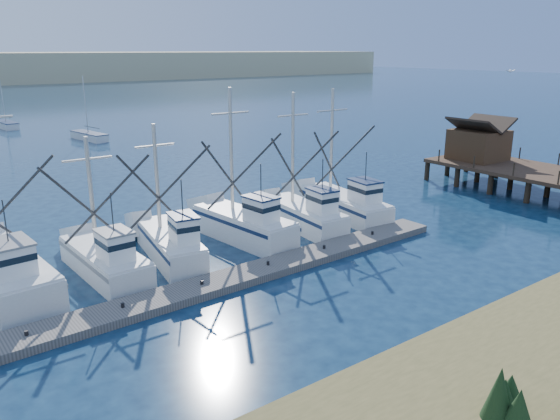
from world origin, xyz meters
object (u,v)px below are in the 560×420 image
object	(u,v)px
sailboat_far	(7,125)
sailboat_near	(89,136)
floating_dock	(220,283)
timber_pier	(515,159)

from	to	relation	value
sailboat_far	sailboat_near	bearing A→B (deg)	-75.73
floating_dock	sailboat_far	bearing A→B (deg)	85.85
sailboat_near	sailboat_far	distance (m)	19.27
floating_dock	sailboat_far	distance (m)	67.66
timber_pier	sailboat_far	xyz separation A→B (m)	(-26.75, 65.13, -2.08)
floating_dock	sailboat_far	world-z (taller)	sailboat_far
sailboat_near	sailboat_far	size ratio (longest dim) A/B	1.00
timber_pier	sailboat_far	distance (m)	70.44
timber_pier	floating_dock	bearing A→B (deg)	-175.23
floating_dock	sailboat_far	size ratio (longest dim) A/B	3.71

